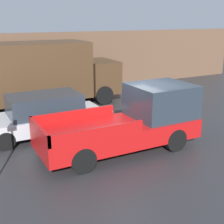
% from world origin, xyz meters
% --- Properties ---
extents(ground_plane, '(60.00, 60.00, 0.00)m').
position_xyz_m(ground_plane, '(0.00, 0.00, 0.00)').
color(ground_plane, '#2D2D30').
extents(building_wall, '(28.00, 0.15, 3.54)m').
position_xyz_m(building_wall, '(0.00, 9.00, 1.77)').
color(building_wall, brown).
rests_on(building_wall, ground).
extents(pickup_truck, '(5.43, 2.05, 2.13)m').
position_xyz_m(pickup_truck, '(-0.27, -0.51, 0.99)').
color(pickup_truck, red).
rests_on(pickup_truck, ground).
extents(car, '(4.84, 1.93, 1.58)m').
position_xyz_m(car, '(-2.67, 2.19, 0.79)').
color(car, silver).
rests_on(car, ground).
extents(delivery_truck, '(7.06, 2.56, 3.21)m').
position_xyz_m(delivery_truck, '(-1.42, 6.19, 1.73)').
color(delivery_truck, '#4C331E').
rests_on(delivery_truck, ground).
extents(newspaper_box, '(0.45, 0.40, 1.03)m').
position_xyz_m(newspaper_box, '(0.38, 8.67, 0.52)').
color(newspaper_box, gold).
rests_on(newspaper_box, ground).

